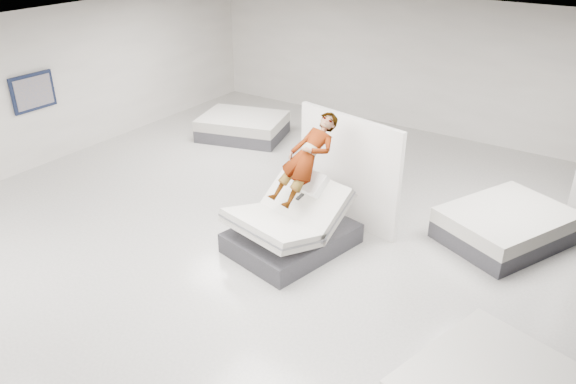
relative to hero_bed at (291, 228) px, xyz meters
The scene contains 8 objects.
room 1.42m from the hero_bed, 114.98° to the right, with size 14.00×14.04×3.20m.
hero_bed is the anchor object (origin of this frame).
person 0.90m from the hero_bed, 78.19° to the left, with size 0.60×0.39×1.64m, color slate.
remote 0.69m from the hero_bed, 18.89° to the right, with size 0.05×0.14×0.03m, color black.
divider_panel 1.46m from the hero_bed, 77.28° to the left, with size 2.13×0.10×1.93m, color white.
flat_bed_right_far 3.55m from the hero_bed, 37.88° to the left, with size 2.18×2.42×0.54m.
flat_bed_left_far 5.10m from the hero_bed, 136.90° to the left, with size 2.25×1.93×0.53m.
wall_poster 6.36m from the hero_bed, behind, with size 0.06×0.95×0.75m.
Camera 1 is at (4.61, -5.81, 4.94)m, focal length 35.00 mm.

